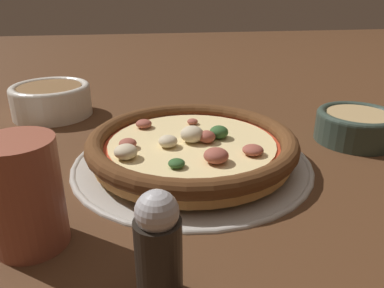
% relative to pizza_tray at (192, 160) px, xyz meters
% --- Properties ---
extents(ground_plane, '(3.00, 3.00, 0.00)m').
position_rel_pizza_tray_xyz_m(ground_plane, '(0.00, 0.00, -0.00)').
color(ground_plane, '#4C2D19').
extents(pizza_tray, '(0.33, 0.33, 0.01)m').
position_rel_pizza_tray_xyz_m(pizza_tray, '(0.00, 0.00, 0.00)').
color(pizza_tray, '#B7B2A8').
rests_on(pizza_tray, ground_plane).
extents(pizza, '(0.29, 0.29, 0.04)m').
position_rel_pizza_tray_xyz_m(pizza, '(0.00, 0.00, 0.02)').
color(pizza, tan).
rests_on(pizza, pizza_tray).
extents(bowl_near, '(0.12, 0.12, 0.05)m').
position_rel_pizza_tray_xyz_m(bowl_near, '(-0.27, -0.04, 0.02)').
color(bowl_near, '#334238').
rests_on(bowl_near, ground_plane).
extents(bowl_far, '(0.15, 0.15, 0.06)m').
position_rel_pizza_tray_xyz_m(bowl_far, '(0.23, -0.25, 0.03)').
color(bowl_far, silver).
rests_on(bowl_far, ground_plane).
extents(drinking_cup, '(0.07, 0.07, 0.11)m').
position_rel_pizza_tray_xyz_m(drinking_cup, '(0.18, 0.15, 0.05)').
color(drinking_cup, brown).
rests_on(drinking_cup, ground_plane).
extents(pepper_shaker, '(0.04, 0.04, 0.10)m').
position_rel_pizza_tray_xyz_m(pepper_shaker, '(0.06, 0.24, 0.04)').
color(pepper_shaker, black).
rests_on(pepper_shaker, ground_plane).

